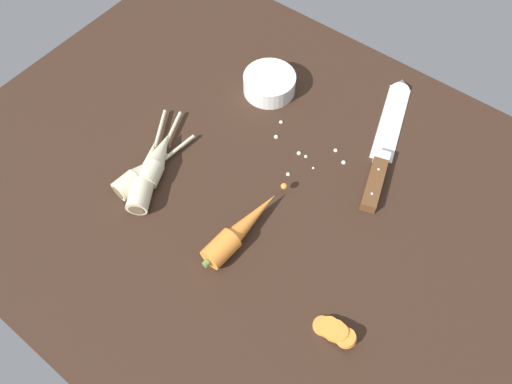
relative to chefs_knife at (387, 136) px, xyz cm
name	(u,v)px	position (x,y,z in cm)	size (l,w,h in cm)	color
ground_plane	(262,194)	(-12.60, -24.46, -2.65)	(120.00, 90.00, 4.00)	#332116
chefs_knife	(387,136)	(0.00, 0.00, 0.00)	(13.63, 34.12, 4.18)	silver
whole_carrot	(240,230)	(-9.95, -34.41, 1.45)	(5.36, 21.24, 4.20)	orange
parsnip_front	(146,174)	(-31.00, -35.93, 1.33)	(14.19, 21.56, 4.00)	beige
parsnip_mid_left	(158,158)	(-31.79, -31.95, 1.33)	(9.02, 17.87, 4.00)	beige
parsnip_mid_right	(144,172)	(-31.63, -36.00, 1.33)	(5.12, 18.82, 4.00)	beige
carrot_slice_stack	(334,331)	(12.26, -38.90, 0.18)	(7.22, 3.73, 2.56)	orange
prep_bowl	(269,83)	(-26.28, -3.86, 1.50)	(11.00, 11.00, 4.00)	white
mince_crumbs	(305,150)	(-11.30, -12.50, -0.25)	(16.25, 10.99, 0.89)	silver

